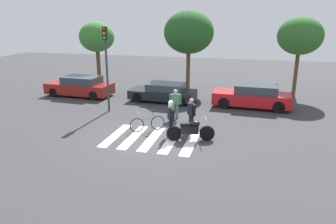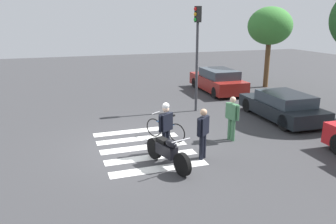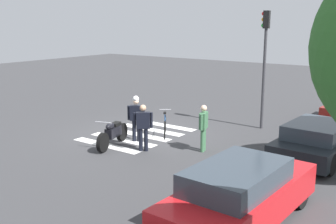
% 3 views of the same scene
% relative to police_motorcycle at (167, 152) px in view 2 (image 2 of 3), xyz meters
% --- Properties ---
extents(ground_plane, '(60.00, 60.00, 0.00)m').
position_rel_police_motorcycle_xyz_m(ground_plane, '(-1.72, -0.27, -0.47)').
color(ground_plane, '#38383A').
extents(police_motorcycle, '(2.12, 0.84, 1.06)m').
position_rel_police_motorcycle_xyz_m(police_motorcycle, '(0.00, 0.00, 0.00)').
color(police_motorcycle, black).
rests_on(police_motorcycle, ground_plane).
extents(leaning_bicycle, '(1.46, 1.03, 1.01)m').
position_rel_police_motorcycle_xyz_m(leaning_bicycle, '(-2.25, 0.68, -0.08)').
color(leaning_bicycle, black).
rests_on(leaning_bicycle, ground_plane).
extents(officer_on_foot, '(0.46, 0.53, 1.64)m').
position_rel_police_motorcycle_xyz_m(officer_on_foot, '(-0.20, 1.25, 0.46)').
color(officer_on_foot, black).
rests_on(officer_on_foot, ground_plane).
extents(officer_by_motorcycle, '(0.41, 0.58, 1.73)m').
position_rel_police_motorcycle_xyz_m(officer_by_motorcycle, '(-0.98, 0.28, 0.52)').
color(officer_by_motorcycle, black).
rests_on(officer_by_motorcycle, ground_plane).
extents(pedestrian_bystander, '(0.64, 0.32, 1.63)m').
position_rel_police_motorcycle_xyz_m(pedestrian_bystander, '(-1.40, 2.94, 0.45)').
color(pedestrian_bystander, '#3F724C').
rests_on(pedestrian_bystander, ground_plane).
extents(crosswalk_stripes, '(4.05, 3.04, 0.01)m').
position_rel_police_motorcycle_xyz_m(crosswalk_stripes, '(-1.72, -0.27, -0.47)').
color(crosswalk_stripes, silver).
rests_on(crosswalk_stripes, ground_plane).
extents(car_maroon_wagon, '(4.67, 2.03, 1.39)m').
position_rel_police_motorcycle_xyz_m(car_maroon_wagon, '(-9.08, 6.28, 0.20)').
color(car_maroon_wagon, black).
rests_on(car_maroon_wagon, ground_plane).
extents(car_black_suv, '(4.34, 2.04, 1.21)m').
position_rel_police_motorcycle_xyz_m(car_black_suv, '(-3.02, 6.35, 0.12)').
color(car_black_suv, black).
rests_on(car_black_suv, ground_plane).
extents(traffic_light_pole, '(0.27, 0.34, 4.83)m').
position_rel_police_motorcycle_xyz_m(traffic_light_pole, '(-5.52, 3.31, 2.73)').
color(traffic_light_pole, '#38383D').
rests_on(traffic_light_pole, ground_plane).
extents(street_tree_near, '(2.72, 2.72, 5.00)m').
position_rel_police_motorcycle_xyz_m(street_tree_near, '(-9.43, 9.92, 3.34)').
color(street_tree_near, brown).
rests_on(street_tree_near, ground_plane).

